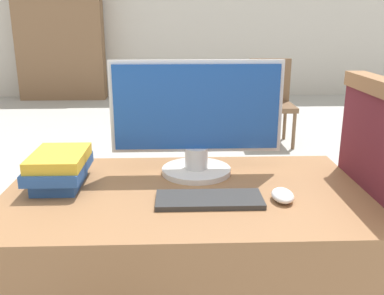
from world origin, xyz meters
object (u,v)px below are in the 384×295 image
keyboard (209,200)px  mouse (283,195)px  book_stack (59,168)px  far_chair (271,98)px  monitor (196,120)px

keyboard → mouse: mouse is taller
keyboard → book_stack: book_stack is taller
book_stack → far_chair: bearing=65.4°
mouse → monitor: bearing=134.7°
far_chair → monitor: bearing=-74.1°
monitor → book_stack: (-0.47, -0.11, -0.14)m
monitor → mouse: size_ratio=5.89×
monitor → keyboard: monitor is taller
monitor → far_chair: 3.11m
keyboard → mouse: (0.23, 0.00, 0.01)m
keyboard → mouse: 0.23m
keyboard → book_stack: bearing=162.7°
mouse → book_stack: book_stack is taller
keyboard → monitor: bearing=96.2°
monitor → mouse: monitor is taller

